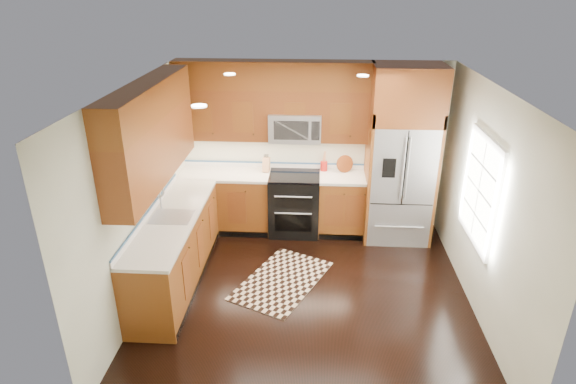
# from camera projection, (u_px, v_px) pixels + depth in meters

# --- Properties ---
(ground) EXTENTS (4.00, 4.00, 0.00)m
(ground) POSITION_uv_depth(u_px,v_px,m) (307.00, 294.00, 6.07)
(ground) COLOR black
(ground) RESTS_ON ground
(wall_back) EXTENTS (4.00, 0.02, 2.60)m
(wall_back) POSITION_uv_depth(u_px,v_px,m) (312.00, 146.00, 7.37)
(wall_back) COLOR silver
(wall_back) RESTS_ON ground
(wall_left) EXTENTS (0.02, 4.00, 2.60)m
(wall_left) POSITION_uv_depth(u_px,v_px,m) (139.00, 196.00, 5.65)
(wall_left) COLOR silver
(wall_left) RESTS_ON ground
(wall_right) EXTENTS (0.02, 4.00, 2.60)m
(wall_right) POSITION_uv_depth(u_px,v_px,m) (486.00, 206.00, 5.43)
(wall_right) COLOR silver
(wall_right) RESTS_ON ground
(window) EXTENTS (0.04, 1.10, 1.30)m
(window) POSITION_uv_depth(u_px,v_px,m) (480.00, 190.00, 5.57)
(window) COLOR white
(window) RESTS_ON ground
(base_cabinets) EXTENTS (2.85, 3.00, 0.90)m
(base_cabinets) POSITION_uv_depth(u_px,v_px,m) (222.00, 226.00, 6.77)
(base_cabinets) COLOR brown
(base_cabinets) RESTS_ON ground
(countertop) EXTENTS (2.86, 3.01, 0.04)m
(countertop) POSITION_uv_depth(u_px,v_px,m) (232.00, 193.00, 6.68)
(countertop) COLOR silver
(countertop) RESTS_ON base_cabinets
(upper_cabinets) EXTENTS (2.85, 3.00, 1.15)m
(upper_cabinets) POSITION_uv_depth(u_px,v_px,m) (224.00, 114.00, 6.31)
(upper_cabinets) COLOR brown
(upper_cabinets) RESTS_ON ground
(range) EXTENTS (0.76, 0.67, 0.95)m
(range) POSITION_uv_depth(u_px,v_px,m) (294.00, 204.00, 7.41)
(range) COLOR black
(range) RESTS_ON ground
(microwave) EXTENTS (0.76, 0.40, 0.42)m
(microwave) POSITION_uv_depth(u_px,v_px,m) (295.00, 127.00, 7.05)
(microwave) COLOR #B2B2B7
(microwave) RESTS_ON ground
(refrigerator) EXTENTS (0.98, 0.75, 2.60)m
(refrigerator) POSITION_uv_depth(u_px,v_px,m) (401.00, 156.00, 6.95)
(refrigerator) COLOR #B2B2B7
(refrigerator) RESTS_ON ground
(sink_faucet) EXTENTS (0.54, 0.44, 0.37)m
(sink_faucet) POSITION_uv_depth(u_px,v_px,m) (169.00, 212.00, 5.97)
(sink_faucet) COLOR #B2B2B7
(sink_faucet) RESTS_ON countertop
(rug) EXTENTS (1.36, 1.64, 0.01)m
(rug) POSITION_uv_depth(u_px,v_px,m) (282.00, 280.00, 6.34)
(rug) COLOR black
(rug) RESTS_ON ground
(knife_block) EXTENTS (0.11, 0.15, 0.28)m
(knife_block) POSITION_uv_depth(u_px,v_px,m) (266.00, 164.00, 7.35)
(knife_block) COLOR tan
(knife_block) RESTS_ON countertop
(utensil_crock) EXTENTS (0.11, 0.11, 0.31)m
(utensil_crock) POSITION_uv_depth(u_px,v_px,m) (324.00, 164.00, 7.37)
(utensil_crock) COLOR #A81814
(utensil_crock) RESTS_ON countertop
(cutting_board) EXTENTS (0.35, 0.35, 0.02)m
(cutting_board) POSITION_uv_depth(u_px,v_px,m) (344.00, 171.00, 7.36)
(cutting_board) COLOR brown
(cutting_board) RESTS_ON countertop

